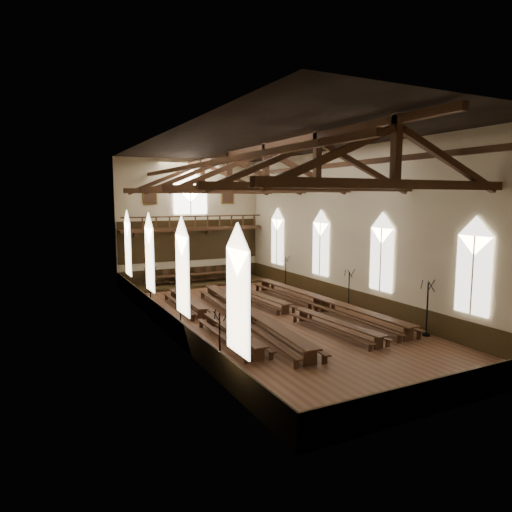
{
  "coord_description": "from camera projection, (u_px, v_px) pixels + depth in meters",
  "views": [
    {
      "loc": [
        -12.23,
        -22.72,
        6.9
      ],
      "look_at": [
        0.16,
        1.5,
        3.43
      ],
      "focal_mm": 32.0,
      "sensor_mm": 36.0,
      "label": 1
    }
  ],
  "objects": [
    {
      "name": "ground",
      "position": [
        265.0,
        318.0,
        26.46
      ],
      "size": [
        26.0,
        26.0,
        0.0
      ],
      "primitive_type": "plane",
      "color": "brown",
      "rests_on": "ground"
    },
    {
      "name": "room_walls",
      "position": [
        266.0,
        206.0,
        25.65
      ],
      "size": [
        26.0,
        26.0,
        26.0
      ],
      "color": "#BEB890",
      "rests_on": "ground"
    },
    {
      "name": "wainscot_band",
      "position": [
        265.0,
        307.0,
        26.39
      ],
      "size": [
        12.0,
        26.0,
        1.2
      ],
      "color": "black",
      "rests_on": "ground"
    },
    {
      "name": "side_windows",
      "position": [
        266.0,
        254.0,
        25.99
      ],
      "size": [
        11.85,
        19.8,
        4.5
      ],
      "color": "white",
      "rests_on": "room_walls"
    },
    {
      "name": "end_window",
      "position": [
        190.0,
        194.0,
        36.94
      ],
      "size": [
        2.8,
        0.12,
        3.8
      ],
      "color": "silver",
      "rests_on": "room_walls"
    },
    {
      "name": "minstrels_gallery",
      "position": [
        192.0,
        235.0,
        37.15
      ],
      "size": [
        11.8,
        1.24,
        3.7
      ],
      "color": "#3D2613",
      "rests_on": "room_walls"
    },
    {
      "name": "portraits",
      "position": [
        190.0,
        195.0,
        36.96
      ],
      "size": [
        7.75,
        0.09,
        1.45
      ],
      "color": "brown",
      "rests_on": "room_walls"
    },
    {
      "name": "roof_trusses",
      "position": [
        266.0,
        174.0,
        25.42
      ],
      "size": [
        11.7,
        25.7,
        2.8
      ],
      "color": "#3D2613",
      "rests_on": "room_walls"
    },
    {
      "name": "refectory_row_a",
      "position": [
        207.0,
        314.0,
        25.27
      ],
      "size": [
        1.6,
        13.93,
        0.7
      ],
      "color": "#3D2613",
      "rests_on": "ground"
    },
    {
      "name": "refectory_row_b",
      "position": [
        249.0,
        313.0,
        25.3
      ],
      "size": [
        2.27,
        14.97,
        0.8
      ],
      "color": "#3D2613",
      "rests_on": "ground"
    },
    {
      "name": "refectory_row_c",
      "position": [
        294.0,
        309.0,
        26.43
      ],
      "size": [
        1.84,
        13.77,
        0.67
      ],
      "color": "#3D2613",
      "rests_on": "ground"
    },
    {
      "name": "refectory_row_d",
      "position": [
        321.0,
        301.0,
        28.2
      ],
      "size": [
        1.78,
        14.81,
        0.79
      ],
      "color": "#3D2613",
      "rests_on": "ground"
    },
    {
      "name": "dais",
      "position": [
        197.0,
        284.0,
        36.47
      ],
      "size": [
        11.4,
        2.89,
        0.19
      ],
      "primitive_type": "cube",
      "color": "black",
      "rests_on": "ground"
    },
    {
      "name": "high_table",
      "position": [
        197.0,
        275.0,
        36.38
      ],
      "size": [
        7.64,
        1.07,
        0.71
      ],
      "color": "#3D2613",
      "rests_on": "dais"
    },
    {
      "name": "high_chairs",
      "position": [
        193.0,
        274.0,
        37.05
      ],
      "size": [
        4.99,
        0.5,
        1.1
      ],
      "color": "#3D2613",
      "rests_on": "dais"
    },
    {
      "name": "candelabrum_left_near",
      "position": [
        220.0,
        353.0,
        18.12
      ],
      "size": [
        0.74,
        0.77,
        2.55
      ],
      "color": "black",
      "rests_on": "ground"
    },
    {
      "name": "candelabrum_left_mid",
      "position": [
        181.0,
        323.0,
        22.6
      ],
      "size": [
        0.71,
        0.67,
        2.36
      ],
      "color": "black",
      "rests_on": "ground"
    },
    {
      "name": "candelabrum_left_far",
      "position": [
        151.0,
        298.0,
        27.81
      ],
      "size": [
        0.82,
        0.82,
        2.77
      ],
      "color": "black",
      "rests_on": "ground"
    },
    {
      "name": "candelabrum_right_near",
      "position": [
        427.0,
        319.0,
        22.86
      ],
      "size": [
        0.82,
        0.87,
        2.87
      ],
      "color": "black",
      "rests_on": "ground"
    },
    {
      "name": "candelabrum_right_mid",
      "position": [
        349.0,
        297.0,
        28.33
      ],
      "size": [
        0.67,
        0.77,
        2.52
      ],
      "color": "black",
      "rests_on": "ground"
    },
    {
      "name": "candelabrum_right_far",
      "position": [
        286.0,
        278.0,
        35.1
      ],
      "size": [
        0.75,
        0.73,
        2.5
      ],
      "color": "black",
      "rests_on": "ground"
    }
  ]
}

